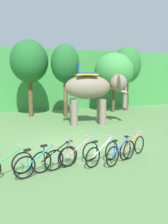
{
  "coord_description": "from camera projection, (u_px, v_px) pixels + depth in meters",
  "views": [
    {
      "loc": [
        -2.85,
        -9.67,
        3.04
      ],
      "look_at": [
        1.03,
        1.0,
        1.3
      ],
      "focal_mm": 37.66,
      "sensor_mm": 36.0,
      "label": 1
    }
  ],
  "objects": [
    {
      "name": "ground_plane",
      "position": [
        70.0,
        145.0,
        10.41
      ],
      "size": [
        80.0,
        80.0,
        0.0
      ],
      "primitive_type": "plane",
      "color": "#567F47"
    },
    {
      "name": "foliage_hedge",
      "position": [
        29.0,
        80.0,
        23.09
      ],
      "size": [
        36.0,
        6.0,
        5.39
      ],
      "primitive_type": "cube",
      "color": "#3D8E42",
      "rests_on": "ground"
    },
    {
      "name": "tree_far_right",
      "position": [
        29.0,
        62.0,
        17.26
      ],
      "size": [
        2.77,
        2.77,
        5.68
      ],
      "color": "brown",
      "rests_on": "ground"
    },
    {
      "name": "tree_center_left",
      "position": [
        65.0,
        64.0,
        17.07
      ],
      "size": [
        2.07,
        2.07,
        5.34
      ],
      "color": "brown",
      "rests_on": "ground"
    },
    {
      "name": "tree_left",
      "position": [
        114.0,
        72.0,
        19.63
      ],
      "size": [
        3.27,
        3.27,
        4.97
      ],
      "color": "brown",
      "rests_on": "ground"
    },
    {
      "name": "tree_center_right",
      "position": [
        127.0,
        65.0,
        20.46
      ],
      "size": [
        2.42,
        2.42,
        5.6
      ],
      "color": "brown",
      "rests_on": "ground"
    },
    {
      "name": "elephant",
      "position": [
        93.0,
        89.0,
        14.85
      ],
      "size": [
        4.24,
        2.39,
        3.78
      ],
      "color": "gray",
      "rests_on": "ground"
    },
    {
      "name": "bike_green",
      "position": [
        6.0,
        165.0,
        7.04
      ],
      "size": [
        1.66,
        0.63,
        0.92
      ],
      "color": "black",
      "rests_on": "ground"
    },
    {
      "name": "bike_teal",
      "position": [
        40.0,
        163.0,
        7.26
      ],
      "size": [
        1.65,
        0.67,
        0.92
      ],
      "color": "black",
      "rests_on": "ground"
    },
    {
      "name": "bike_black",
      "position": [
        55.0,
        158.0,
        7.67
      ],
      "size": [
        1.66,
        0.62,
        0.92
      ],
      "color": "black",
      "rests_on": "ground"
    },
    {
      "name": "bike_pink",
      "position": [
        79.0,
        153.0,
        8.15
      ],
      "size": [
        1.65,
        0.65,
        0.92
      ],
      "color": "black",
      "rests_on": "ground"
    },
    {
      "name": "bike_white",
      "position": [
        102.0,
        153.0,
        8.18
      ],
      "size": [
        1.57,
        0.82,
        0.92
      ],
      "color": "black",
      "rests_on": "ground"
    },
    {
      "name": "bike_blue",
      "position": [
        121.0,
        152.0,
        8.27
      ],
      "size": [
        1.56,
        0.84,
        0.92
      ],
      "color": "black",
      "rests_on": "ground"
    },
    {
      "name": "bike_orange",
      "position": [
        132.0,
        147.0,
        8.89
      ],
      "size": [
        1.54,
        0.86,
        0.92
      ],
      "color": "black",
      "rests_on": "ground"
    }
  ]
}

